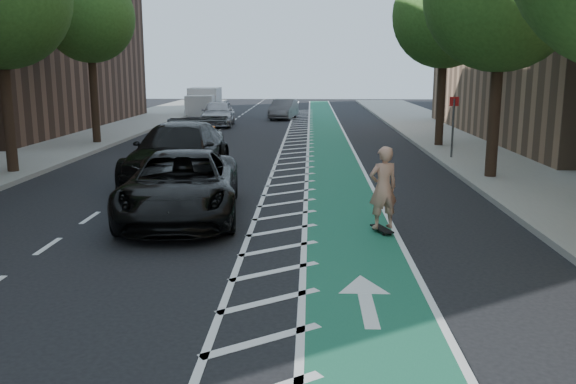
{
  "coord_description": "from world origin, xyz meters",
  "views": [
    {
      "loc": [
        2.12,
        -11.7,
        3.56
      ],
      "look_at": [
        1.67,
        0.33,
        1.1
      ],
      "focal_mm": 38.0,
      "sensor_mm": 36.0,
      "label": 1
    }
  ],
  "objects_px": {
    "suv_near": "(181,185)",
    "barrel_a": "(161,178)",
    "suv_far": "(179,152)",
    "skateboarder": "(383,188)"
  },
  "relations": [
    {
      "from": "suv_far",
      "to": "barrel_a",
      "type": "bearing_deg",
      "value": -93.94
    },
    {
      "from": "suv_near",
      "to": "suv_far",
      "type": "relative_size",
      "value": 0.91
    },
    {
      "from": "suv_near",
      "to": "suv_far",
      "type": "bearing_deg",
      "value": 96.6
    },
    {
      "from": "suv_far",
      "to": "barrel_a",
      "type": "distance_m",
      "value": 1.85
    },
    {
      "from": "suv_near",
      "to": "suv_far",
      "type": "xyz_separation_m",
      "value": [
        -1.12,
        4.95,
        0.11
      ]
    },
    {
      "from": "skateboarder",
      "to": "suv_near",
      "type": "height_order",
      "value": "skateboarder"
    },
    {
      "from": "suv_near",
      "to": "barrel_a",
      "type": "height_order",
      "value": "suv_near"
    },
    {
      "from": "skateboarder",
      "to": "suv_far",
      "type": "distance_m",
      "value": 8.48
    },
    {
      "from": "barrel_a",
      "to": "suv_near",
      "type": "bearing_deg",
      "value": -67.79
    },
    {
      "from": "suv_far",
      "to": "skateboarder",
      "type": "bearing_deg",
      "value": -45.04
    }
  ]
}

